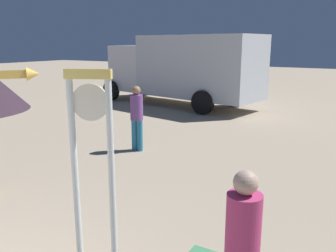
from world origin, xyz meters
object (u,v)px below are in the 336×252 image
Objects in this scene: box_truck_near at (183,67)px; arrow_sign at (2,102)px; standing_clock at (92,157)px; person_distant at (137,115)px; person_near_clock at (242,247)px.

arrow_sign is at bearing -80.26° from box_truck_near.
person_distant is (-2.43, 4.21, -0.54)m from standing_clock.
arrow_sign is at bearing -98.90° from person_distant.
arrow_sign is 9.80m from box_truck_near.
person_near_clock is (4.60, -0.99, -0.74)m from arrow_sign.
box_truck_near is at bearing 99.74° from arrow_sign.
standing_clock reaches higher than person_distant.
arrow_sign is at bearing 167.91° from person_near_clock.
person_near_clock is 0.99× the size of person_distant.
person_near_clock is at bearing -12.09° from arrow_sign.
arrow_sign reaches higher than person_distant.
person_distant is at bearing -71.50° from box_truck_near.
standing_clock is at bearing -179.31° from person_near_clock.
person_distant is at bearing 134.37° from person_near_clock.
standing_clock reaches higher than person_near_clock.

